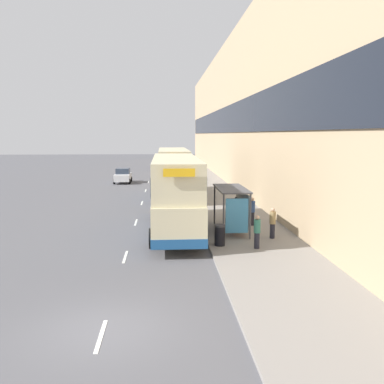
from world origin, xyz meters
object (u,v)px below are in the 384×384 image
(car_2, at_px, (167,161))
(pedestrian_2, at_px, (252,211))
(car_0, at_px, (123,176))
(litter_bin, at_px, (220,235))
(pedestrian_3, at_px, (238,208))
(pedestrian_1, at_px, (273,223))
(pedestrian_at_shelter, at_px, (257,232))
(double_decker_bus_near, at_px, (176,193))
(bus_shelter, at_px, (235,202))
(double_decker_bus_ahead, at_px, (173,172))
(car_1, at_px, (167,164))

(car_2, xyz_separation_m, pedestrian_2, (4.69, -52.34, 0.18))
(car_0, distance_m, litter_bin, 30.31)
(car_0, distance_m, pedestrian_3, 25.80)
(pedestrian_1, bearing_deg, pedestrian_at_shelter, -122.88)
(pedestrian_3, bearing_deg, double_decker_bus_near, -157.66)
(car_2, height_order, pedestrian_3, pedestrian_3)
(bus_shelter, bearing_deg, car_0, 108.11)
(pedestrian_at_shelter, relative_size, litter_bin, 1.55)
(pedestrian_1, relative_size, pedestrian_3, 0.88)
(pedestrian_at_shelter, relative_size, pedestrian_3, 0.87)
(double_decker_bus_ahead, relative_size, car_2, 2.50)
(car_0, distance_m, pedestrian_1, 29.99)
(double_decker_bus_near, xyz_separation_m, pedestrian_at_shelter, (3.79, -4.38, -1.31))
(litter_bin, bearing_deg, pedestrian_at_shelter, -21.54)
(double_decker_bus_ahead, distance_m, pedestrian_1, 16.71)
(bus_shelter, distance_m, double_decker_bus_near, 3.44)
(car_2, relative_size, pedestrian_2, 2.71)
(double_decker_bus_ahead, height_order, litter_bin, double_decker_bus_ahead)
(pedestrian_2, height_order, litter_bin, pedestrian_2)
(pedestrian_1, height_order, litter_bin, pedestrian_1)
(pedestrian_at_shelter, xyz_separation_m, pedestrian_1, (1.26, 1.95, 0.01))
(bus_shelter, bearing_deg, double_decker_bus_near, 164.77)
(bus_shelter, relative_size, double_decker_bus_ahead, 0.37)
(bus_shelter, xyz_separation_m, double_decker_bus_near, (-3.30, 0.90, 0.41))
(double_decker_bus_near, xyz_separation_m, double_decker_bus_ahead, (0.19, 13.50, 0.00))
(car_1, relative_size, pedestrian_3, 2.36)
(car_1, height_order, pedestrian_at_shelter, pedestrian_at_shelter)
(double_decker_bus_ahead, bearing_deg, car_1, 90.53)
(double_decker_bus_near, relative_size, pedestrian_at_shelter, 6.96)
(double_decker_bus_near, distance_m, pedestrian_at_shelter, 5.94)
(double_decker_bus_ahead, relative_size, car_1, 2.61)
(pedestrian_at_shelter, height_order, pedestrian_2, pedestrian_2)
(car_1, distance_m, pedestrian_at_shelter, 50.02)
(car_0, bearing_deg, car_1, -104.95)
(pedestrian_at_shelter, bearing_deg, litter_bin, 158.46)
(car_0, bearing_deg, pedestrian_3, 111.11)
(car_0, height_order, car_2, car_0)
(car_0, bearing_deg, bus_shelter, 108.11)
(double_decker_bus_near, distance_m, car_0, 26.27)
(bus_shelter, distance_m, pedestrian_at_shelter, 3.63)
(double_decker_bus_near, height_order, pedestrian_1, double_decker_bus_near)
(pedestrian_at_shelter, relative_size, pedestrian_1, 0.99)
(double_decker_bus_near, relative_size, double_decker_bus_ahead, 0.99)
(double_decker_bus_near, height_order, pedestrian_3, double_decker_bus_near)
(car_1, height_order, pedestrian_1, pedestrian_1)
(double_decker_bus_near, height_order, car_0, double_decker_bus_near)
(bus_shelter, xyz_separation_m, pedestrian_at_shelter, (0.49, -3.48, -0.90))
(bus_shelter, relative_size, litter_bin, 4.00)
(car_1, relative_size, pedestrian_1, 2.68)
(car_2, height_order, pedestrian_2, pedestrian_2)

